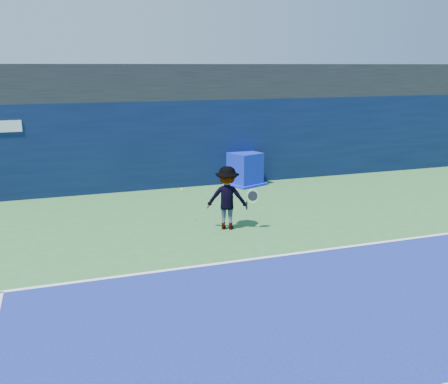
{
  "coord_description": "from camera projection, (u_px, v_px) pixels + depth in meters",
  "views": [
    {
      "loc": [
        -3.78,
        -6.54,
        4.16
      ],
      "look_at": [
        0.2,
        5.2,
        1.0
      ],
      "focal_mm": 40.0,
      "sensor_mm": 36.0,
      "label": 1
    }
  ],
  "objects": [
    {
      "name": "tennis_player",
      "position": [
        227.0,
        198.0,
        12.9
      ],
      "size": [
        1.35,
        0.98,
        1.66
      ],
      "color": "white",
      "rests_on": "ground"
    },
    {
      "name": "equipment_cart",
      "position": [
        245.0,
        170.0,
        17.8
      ],
      "size": [
        1.56,
        1.56,
        1.15
      ],
      "color": "#0D1CB8",
      "rests_on": "ground"
    },
    {
      "name": "baseline",
      "position": [
        248.0,
        260.0,
        10.96
      ],
      "size": [
        24.0,
        0.1,
        0.01
      ],
      "primitive_type": "cube",
      "color": "white",
      "rests_on": "ground"
    },
    {
      "name": "ground",
      "position": [
        314.0,
        325.0,
        8.21
      ],
      "size": [
        80.0,
        80.0,
        0.0
      ],
      "primitive_type": "plane",
      "color": "#316E34",
      "rests_on": "ground"
    },
    {
      "name": "tennis_ball",
      "position": [
        182.0,
        189.0,
        13.27
      ],
      "size": [
        0.06,
        0.06,
        0.06
      ],
      "color": "#EFFA1B",
      "rests_on": "ground"
    },
    {
      "name": "back_wall_assembly",
      "position": [
        170.0,
        143.0,
        17.47
      ],
      "size": [
        36.0,
        1.03,
        3.0
      ],
      "color": "#0A1639",
      "rests_on": "ground"
    },
    {
      "name": "stadium_band",
      "position": [
        163.0,
        81.0,
        17.87
      ],
      "size": [
        36.0,
        3.0,
        1.2
      ],
      "primitive_type": "cube",
      "color": "black",
      "rests_on": "back_wall_assembly"
    }
  ]
}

